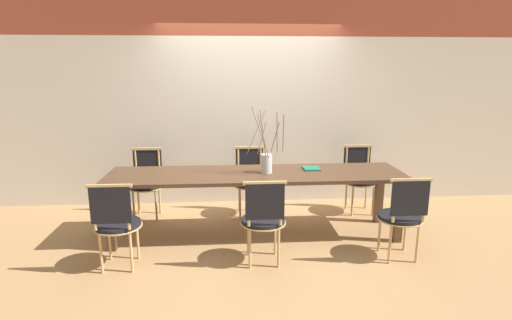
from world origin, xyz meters
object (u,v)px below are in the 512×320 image
Objects in this scene: chair_near_center at (402,214)px; chair_far_center at (359,176)px; book_stack at (311,168)px; dining_table at (256,180)px; vase_centerpiece at (266,162)px.

chair_near_center is 1.00× the size of chair_far_center.
chair_near_center is 4.41× the size of book_stack.
dining_table is at bearing -169.41° from book_stack.
book_stack reaches higher than dining_table.
chair_far_center is 1.19× the size of vase_centerpiece.
dining_table is 1.63m from chair_far_center.
dining_table is at bearing 26.04° from chair_far_center.
chair_far_center is 1.02m from book_stack.
vase_centerpiece reaches higher than dining_table.
chair_far_center is at bearing 88.82° from chair_near_center.
dining_table is 3.75× the size of chair_near_center.
chair_near_center reaches higher than book_stack.
vase_centerpiece is 3.71× the size of book_stack.
chair_near_center is 1.42m from chair_far_center.
chair_far_center is 4.41× the size of book_stack.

